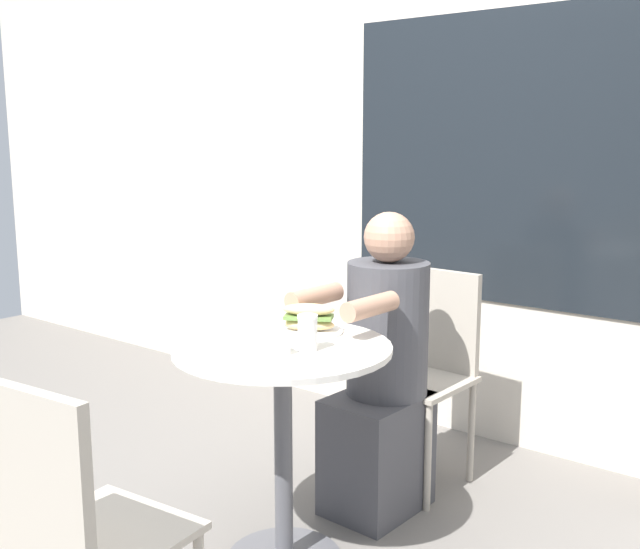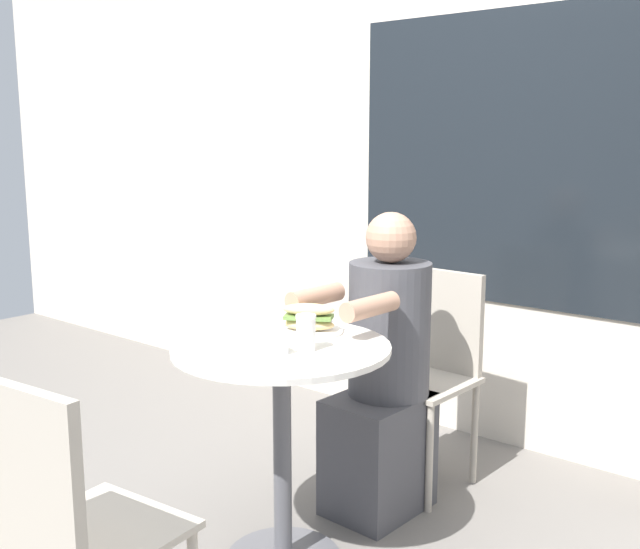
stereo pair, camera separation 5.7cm
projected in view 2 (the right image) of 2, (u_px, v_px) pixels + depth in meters
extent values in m
cube|color=beige|center=(495.00, 139.00, 3.35)|extent=(8.00, 0.08, 2.80)
cube|color=black|center=(497.00, 160.00, 3.31)|extent=(1.39, 0.01, 1.28)
cylinder|color=beige|center=(281.00, 348.00, 2.39)|extent=(0.70, 0.70, 0.02)
cylinder|color=#515156|center=(282.00, 456.00, 2.45)|extent=(0.06, 0.06, 0.72)
cube|color=#ADA393|center=(419.00, 381.00, 3.00)|extent=(0.39, 0.39, 0.02)
cube|color=#ADA393|center=(444.00, 320.00, 3.09)|extent=(0.35, 0.05, 0.42)
cylinder|color=#ADA393|center=(429.00, 458.00, 2.81)|extent=(0.03, 0.03, 0.43)
cylinder|color=#ADA393|center=(361.00, 435.00, 3.03)|extent=(0.03, 0.03, 0.43)
cylinder|color=#ADA393|center=(474.00, 433.00, 3.06)|extent=(0.03, 0.03, 0.43)
cylinder|color=#ADA393|center=(408.00, 413.00, 3.27)|extent=(0.03, 0.03, 0.43)
cube|color=#424247|center=(378.00, 454.00, 2.83)|extent=(0.31, 0.39, 0.45)
cylinder|color=#424247|center=(389.00, 329.00, 2.79)|extent=(0.31, 0.31, 0.50)
sphere|color=tan|center=(391.00, 237.00, 2.73)|extent=(0.19, 0.19, 0.19)
cylinder|color=tan|center=(370.00, 307.00, 2.48)|extent=(0.08, 0.25, 0.07)
cylinder|color=tan|center=(316.00, 296.00, 2.64)|extent=(0.08, 0.25, 0.07)
cube|color=#ADA393|center=(96.00, 534.00, 1.85)|extent=(0.42, 0.42, 0.02)
cube|color=#ADA393|center=(28.00, 477.00, 1.66)|extent=(0.35, 0.07, 0.42)
cylinder|color=white|center=(309.00, 331.00, 2.53)|extent=(0.23, 0.23, 0.01)
ellipsoid|color=#DBB77A|center=(309.00, 324.00, 2.53)|extent=(0.19, 0.15, 0.04)
cube|color=olive|center=(309.00, 317.00, 2.52)|extent=(0.18, 0.15, 0.01)
ellipsoid|color=#DBB77A|center=(309.00, 309.00, 2.52)|extent=(0.19, 0.15, 0.04)
cylinder|color=silver|center=(306.00, 334.00, 2.31)|extent=(0.06, 0.06, 0.10)
cylinder|color=white|center=(306.00, 316.00, 2.30)|extent=(0.06, 0.06, 0.01)
cube|color=silver|center=(268.00, 344.00, 2.28)|extent=(0.12, 0.12, 0.06)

